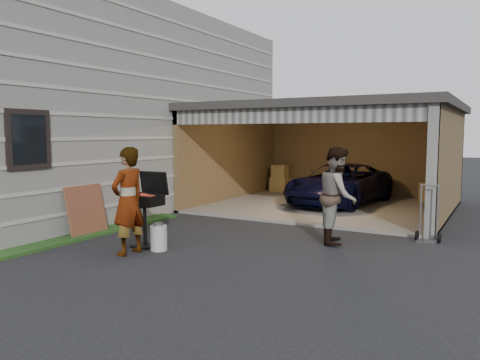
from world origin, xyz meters
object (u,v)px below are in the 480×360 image
object	(u,v)px
bbq_grill	(146,203)
propane_tank	(159,238)
plywood_panel	(86,210)
hand_truck	(428,231)
woman	(128,201)
man	(338,195)
minivan	(340,186)

from	to	relation	value
bbq_grill	propane_tank	distance (m)	0.72
bbq_grill	plywood_panel	xyz separation A→B (m)	(-1.74, 0.15, -0.31)
hand_truck	woman	bearing A→B (deg)	-137.51
hand_truck	plywood_panel	bearing A→B (deg)	-151.96
woman	man	world-z (taller)	woman
bbq_grill	hand_truck	distance (m)	5.45
minivan	man	xyz separation A→B (m)	(1.42, -4.60, 0.34)
bbq_grill	minivan	bearing A→B (deg)	76.75
woman	man	bearing A→B (deg)	136.45
minivan	woman	xyz separation A→B (m)	(-1.47, -7.23, 0.35)
bbq_grill	propane_tank	xyz separation A→B (m)	(0.38, -0.10, -0.60)
bbq_grill	hand_truck	xyz separation A→B (m)	(4.50, 3.00, -0.61)
woman	bbq_grill	xyz separation A→B (m)	(-0.10, 0.57, -0.11)
woman	hand_truck	distance (m)	5.71
man	hand_truck	world-z (taller)	man
minivan	bbq_grill	distance (m)	6.85
minivan	woman	size ratio (longest dim) A/B	2.24
propane_tank	minivan	bearing A→B (deg)	80.03
propane_tank	man	bearing A→B (deg)	39.72
plywood_panel	hand_truck	bearing A→B (deg)	24.57
hand_truck	man	bearing A→B (deg)	-144.90
woman	bbq_grill	world-z (taller)	woman
propane_tank	plywood_panel	xyz separation A→B (m)	(-2.12, 0.25, 0.29)
propane_tank	hand_truck	size ratio (longest dim) A/B	0.40
minivan	man	size ratio (longest dim) A/B	2.28
bbq_grill	man	bearing A→B (deg)	34.66
bbq_grill	plywood_panel	bearing A→B (deg)	175.21
plywood_panel	hand_truck	world-z (taller)	hand_truck
woman	hand_truck	world-z (taller)	woman
man	propane_tank	xyz separation A→B (m)	(-2.61, -2.17, -0.70)
minivan	man	bearing A→B (deg)	-66.86
minivan	bbq_grill	xyz separation A→B (m)	(-1.57, -6.66, 0.24)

